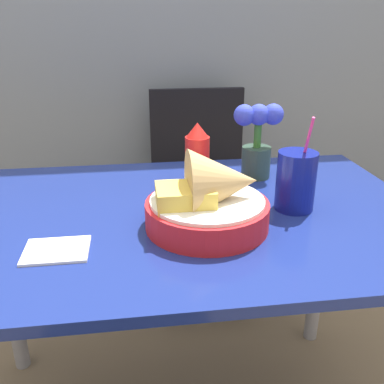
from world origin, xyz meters
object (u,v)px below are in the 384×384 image
(food_basket, at_px, (212,200))
(flower_vase, at_px, (257,139))
(chair_far_window, at_px, (200,177))
(ketchup_bottle, at_px, (197,156))
(drink_cup, at_px, (296,183))

(food_basket, xyz_separation_m, flower_vase, (0.19, 0.30, 0.05))
(chair_far_window, xyz_separation_m, flower_vase, (0.08, -0.55, 0.31))
(food_basket, bearing_deg, ketchup_bottle, 88.91)
(chair_far_window, distance_m, ketchup_bottle, 0.67)
(drink_cup, bearing_deg, chair_far_window, 98.14)
(food_basket, bearing_deg, chair_far_window, 82.90)
(food_basket, bearing_deg, flower_vase, 58.34)
(ketchup_bottle, bearing_deg, drink_cup, -40.59)
(drink_cup, bearing_deg, flower_vase, 97.69)
(flower_vase, bearing_deg, drink_cup, -82.31)
(chair_far_window, xyz_separation_m, drink_cup, (0.11, -0.78, 0.26))
(food_basket, relative_size, drink_cup, 1.18)
(chair_far_window, bearing_deg, food_basket, -97.10)
(drink_cup, height_order, flower_vase, drink_cup)
(chair_far_window, xyz_separation_m, ketchup_bottle, (-0.10, -0.60, 0.28))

